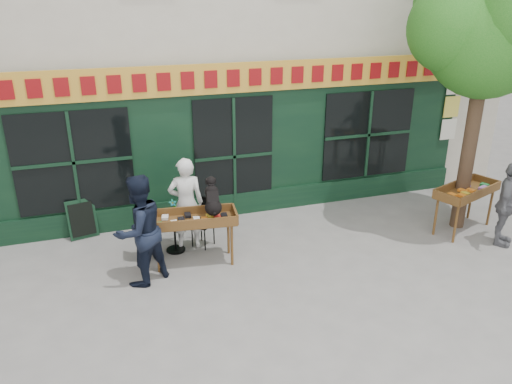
% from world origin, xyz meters
% --- Properties ---
extents(ground, '(80.00, 80.00, 0.00)m').
position_xyz_m(ground, '(0.00, 0.00, 0.00)').
color(ground, slate).
rests_on(ground, ground).
extents(street_tree, '(3.05, 2.90, 5.60)m').
position_xyz_m(street_tree, '(4.34, 0.36, 4.11)').
color(street_tree, '#382619').
rests_on(street_tree, ground).
extents(book_cart_center, '(1.57, 0.80, 0.99)m').
position_xyz_m(book_cart_center, '(-1.27, 0.51, 0.82)').
color(book_cart_center, brown).
rests_on(book_cart_center, ground).
extents(dog, '(0.41, 0.64, 0.60)m').
position_xyz_m(dog, '(-0.92, 0.46, 1.29)').
color(dog, black).
rests_on(dog, book_cart_center).
extents(woman, '(0.71, 0.51, 1.80)m').
position_xyz_m(woman, '(-1.27, 1.16, 0.90)').
color(woman, white).
rests_on(woman, ground).
extents(book_cart_right, '(1.62, 1.10, 0.99)m').
position_xyz_m(book_cart_right, '(4.26, 0.11, 0.82)').
color(book_cart_right, brown).
rests_on(book_cart_right, ground).
extents(man_right, '(1.01, 0.94, 1.67)m').
position_xyz_m(man_right, '(4.56, -0.64, 0.83)').
color(man_right, slate).
rests_on(man_right, ground).
extents(bistro_table, '(0.60, 0.60, 0.76)m').
position_xyz_m(bistro_table, '(-1.53, 1.05, 0.54)').
color(bistro_table, black).
rests_on(bistro_table, ground).
extents(bistro_chair_left, '(0.38, 0.38, 0.95)m').
position_xyz_m(bistro_chair_left, '(-2.17, 0.96, 0.56)').
color(bistro_chair_left, black).
rests_on(bistro_chair_left, ground).
extents(bistro_chair_right, '(0.51, 0.51, 0.95)m').
position_xyz_m(bistro_chair_right, '(-0.92, 1.16, 0.56)').
color(bistro_chair_right, black).
rests_on(bistro_chair_right, ground).
extents(potted_plant, '(0.17, 0.13, 0.29)m').
position_xyz_m(potted_plant, '(-1.53, 1.05, 0.91)').
color(potted_plant, gray).
rests_on(potted_plant, bistro_table).
extents(man_left, '(1.18, 1.11, 1.92)m').
position_xyz_m(man_left, '(-2.23, 0.15, 0.96)').
color(man_left, black).
rests_on(man_left, ground).
extents(chalkboard, '(0.59, 0.30, 0.79)m').
position_xyz_m(chalkboard, '(-3.19, 2.19, 0.40)').
color(chalkboard, black).
rests_on(chalkboard, ground).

